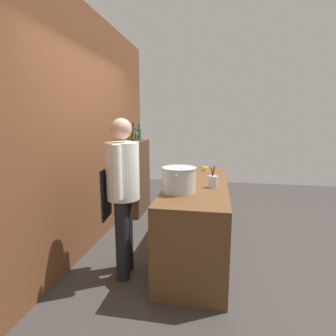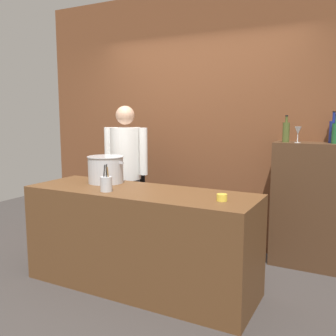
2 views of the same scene
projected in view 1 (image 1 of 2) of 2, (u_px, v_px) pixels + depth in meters
name	position (u px, v px, depth m)	size (l,w,h in m)	color
ground_plane	(196.00, 251.00, 3.39)	(8.00, 8.00, 0.00)	#383330
brick_back_panel	(88.00, 131.00, 3.37)	(4.40, 0.10, 3.00)	brown
prep_counter	(197.00, 218.00, 3.31)	(2.11, 0.70, 0.90)	brown
bar_cabinet	(136.00, 177.00, 4.75)	(0.76, 0.32, 1.29)	#472D1C
chef	(123.00, 187.00, 2.74)	(0.53, 0.38, 1.66)	black
stockpot_large	(179.00, 180.00, 2.77)	(0.41, 0.36, 0.26)	#B7BABF
utensil_crock	(213.00, 181.00, 2.97)	(0.10, 0.10, 0.24)	#B7BABF
butter_jar	(205.00, 169.00, 3.98)	(0.08, 0.08, 0.05)	yellow
wine_bottle_cobalt	(134.00, 134.00, 4.78)	(0.08, 0.08, 0.31)	navy
wine_bottle_olive	(133.00, 136.00, 4.35)	(0.07, 0.07, 0.27)	#475123
wine_bottle_green	(139.00, 134.00, 4.80)	(0.08, 0.08, 0.28)	#1E592D
wine_glass_short	(137.00, 135.00, 4.46)	(0.07, 0.07, 0.16)	silver
spice_tin_red	(138.00, 136.00, 4.92)	(0.09, 0.09, 0.12)	red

